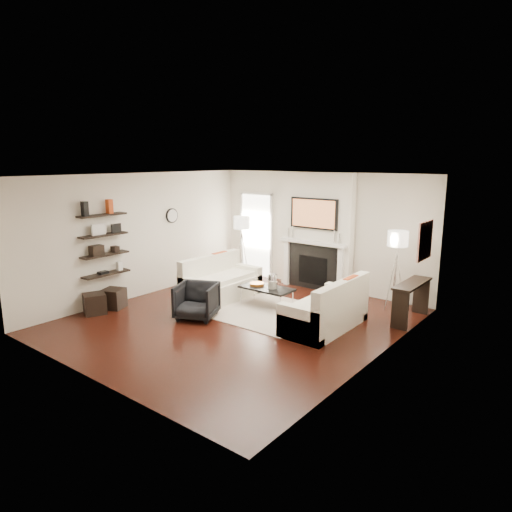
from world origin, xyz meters
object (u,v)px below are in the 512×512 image
Objects in this scene: loveseat_left_base at (222,289)px; lamp_left_shade at (242,223)px; coffee_table at (267,288)px; armchair at (197,299)px; loveseat_right_base at (324,317)px; ottoman_near at (114,298)px; lamp_right_shade at (398,239)px.

lamp_left_shade is at bearing 114.46° from loveseat_left_base.
armchair reaches higher than coffee_table.
loveseat_right_base is 2.40× the size of armchair.
ottoman_near is (-2.42, -1.98, -0.20)m from coffee_table.
loveseat_left_base and coffee_table have the same top height.
coffee_table is (-1.53, 0.30, 0.19)m from loveseat_right_base.
loveseat_right_base is 4.50× the size of lamp_left_shade.
armchair is at bearing -133.71° from lamp_right_shade.
loveseat_right_base reaches higher than ottoman_near.
loveseat_right_base is (2.64, -0.16, 0.00)m from loveseat_left_base.
armchair is at bearing -154.04° from loveseat_right_base.
armchair is 1.89m from ottoman_near.
lamp_right_shade is at bearing 37.73° from ottoman_near.
coffee_table is at bearing -37.28° from lamp_left_shade.
loveseat_left_base is 1.00× the size of loveseat_right_base.
armchair is (-2.18, -1.06, 0.16)m from loveseat_right_base.
coffee_table is at bearing 39.27° from ottoman_near.
lamp_right_shade is at bearing 27.21° from loveseat_left_base.
loveseat_right_base is 4.50× the size of lamp_right_shade.
lamp_right_shade is at bearing 21.61° from armchair.
loveseat_left_base is 4.50× the size of ottoman_near.
loveseat_left_base is 3.82m from lamp_right_shade.
loveseat_left_base and loveseat_right_base have the same top height.
coffee_table is (1.12, 0.14, 0.19)m from loveseat_left_base.
armchair is (-0.65, -1.36, -0.03)m from coffee_table.
loveseat_right_base and coffee_table have the same top height.
lamp_right_shade is (2.10, 1.52, 1.05)m from coffee_table.
lamp_right_shade reaches higher than coffee_table.
loveseat_left_base reaches higher than ottoman_near.
loveseat_right_base is 2.27m from lamp_right_shade.
coffee_table reaches higher than ottoman_near.
loveseat_left_base is at bearing -173.08° from coffee_table.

